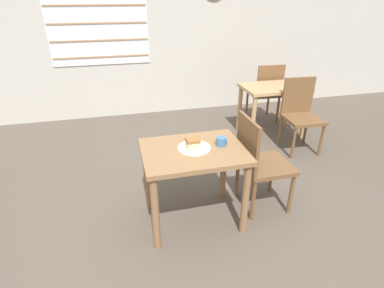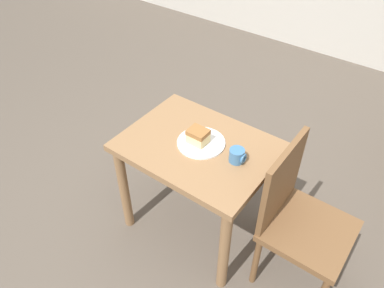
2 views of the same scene
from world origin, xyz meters
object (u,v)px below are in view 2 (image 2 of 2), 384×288
at_px(cake_slice, 198,136).
at_px(dining_table_near, 198,161).
at_px(chair_near_window, 298,217).
at_px(plate, 201,143).
at_px(coffee_mug, 237,156).

bearing_deg(cake_slice, dining_table_near, -51.85).
bearing_deg(chair_near_window, dining_table_near, 94.06).
xyz_separation_m(plate, coffee_mug, (0.23, -0.00, 0.03)).
relative_size(chair_near_window, plate, 3.40).
height_order(plate, coffee_mug, coffee_mug).
relative_size(plate, coffee_mug, 3.04).
distance_m(dining_table_near, cake_slice, 0.19).
bearing_deg(plate, chair_near_window, 2.55).
bearing_deg(cake_slice, coffee_mug, 1.89).
xyz_separation_m(plate, cake_slice, (-0.01, -0.01, 0.05)).
bearing_deg(dining_table_near, cake_slice, 128.15).
height_order(cake_slice, coffee_mug, cake_slice).
bearing_deg(chair_near_window, cake_slice, 93.49).
relative_size(dining_table_near, cake_slice, 7.78).
height_order(chair_near_window, cake_slice, chair_near_window).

